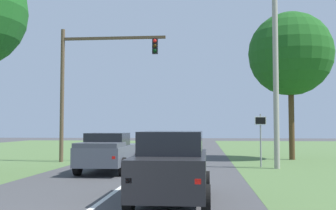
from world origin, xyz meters
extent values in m
plane|color=#424244|center=(0.00, 9.45, 0.00)|extent=(120.00, 120.00, 0.00)
cube|color=black|center=(2.01, 4.25, 0.86)|extent=(1.91, 4.84, 1.00)
cube|color=black|center=(2.01, 4.49, 1.67)|extent=(1.68, 3.00, 0.63)
cube|color=red|center=(1.22, 1.87, 0.91)|extent=(0.14, 0.06, 0.12)
cube|color=red|center=(2.77, 1.86, 0.91)|extent=(0.14, 0.06, 0.12)
cylinder|color=black|center=(1.08, 5.75, 0.36)|extent=(0.23, 0.72, 0.72)
cylinder|color=black|center=(2.96, 5.74, 0.36)|extent=(0.23, 0.72, 0.72)
cylinder|color=black|center=(1.06, 2.76, 0.36)|extent=(0.23, 0.72, 0.72)
cylinder|color=black|center=(2.94, 2.74, 0.36)|extent=(0.23, 0.72, 0.72)
cube|color=#4C515B|center=(-1.59, 11.70, 0.82)|extent=(2.00, 5.19, 0.83)
cube|color=black|center=(-1.59, 11.44, 1.53)|extent=(1.76, 1.97, 0.59)
cube|color=#41454E|center=(-1.59, 10.10, 1.33)|extent=(1.90, 1.97, 0.20)
cube|color=red|center=(-2.41, 9.14, 0.86)|extent=(0.14, 0.06, 0.12)
cube|color=red|center=(-0.78, 9.14, 0.86)|extent=(0.14, 0.06, 0.12)
cylinder|color=black|center=(-2.58, 13.31, 0.40)|extent=(0.24, 0.80, 0.80)
cylinder|color=black|center=(-0.59, 13.31, 0.40)|extent=(0.24, 0.80, 0.80)
cylinder|color=black|center=(-2.59, 10.10, 0.40)|extent=(0.24, 0.80, 0.80)
cylinder|color=black|center=(-0.60, 10.09, 0.40)|extent=(0.24, 0.80, 0.80)
cylinder|color=brown|center=(-5.70, 16.64, 4.04)|extent=(0.24, 0.24, 8.09)
cube|color=#4C3D2B|center=(-2.54, 16.64, 7.49)|extent=(6.33, 0.16, 0.16)
cube|color=black|center=(-0.01, 16.64, 6.94)|extent=(0.32, 0.28, 0.90)
sphere|color=red|center=(-0.01, 16.49, 7.24)|extent=(0.22, 0.22, 0.22)
sphere|color=black|center=(-0.01, 16.49, 6.94)|extent=(0.22, 0.22, 0.22)
sphere|color=black|center=(-0.01, 16.49, 6.64)|extent=(0.22, 0.22, 0.22)
cylinder|color=gray|center=(5.86, 14.47, 1.39)|extent=(0.08, 0.08, 2.79)
cube|color=white|center=(5.86, 14.44, 2.44)|extent=(0.60, 0.03, 0.44)
cube|color=black|center=(5.86, 14.42, 2.44)|extent=(0.52, 0.01, 0.36)
cylinder|color=#4C351E|center=(8.55, 19.63, 2.42)|extent=(0.36, 0.36, 4.84)
sphere|color=#1C551B|center=(8.55, 19.63, 6.89)|extent=(5.46, 5.46, 5.46)
cylinder|color=#9E998E|center=(6.58, 13.83, 4.47)|extent=(0.28, 0.28, 8.94)
camera|label=1|loc=(2.91, -7.11, 2.10)|focal=43.10mm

